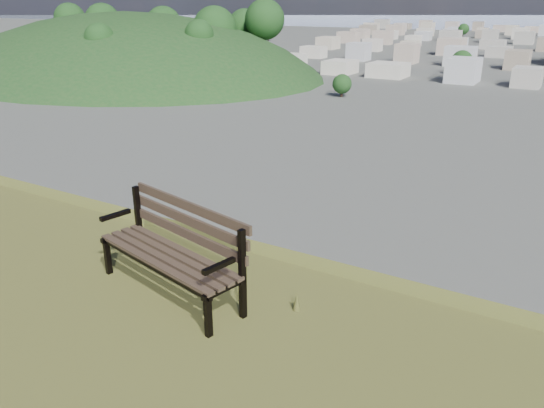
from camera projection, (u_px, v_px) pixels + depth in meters
The scene contains 3 objects.
park_bench at pixel (175, 245), 5.18m from camera, with size 1.80×0.93×0.90m.
green_wooded_hill at pixel (129, 74), 209.36m from camera, with size 183.79×147.03×91.90m.
city_trees at pixel (530, 46), 279.54m from camera, with size 406.52×387.20×9.98m.
Camera 1 is at (4.40, -0.64, 27.75)m, focal length 35.00 mm.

